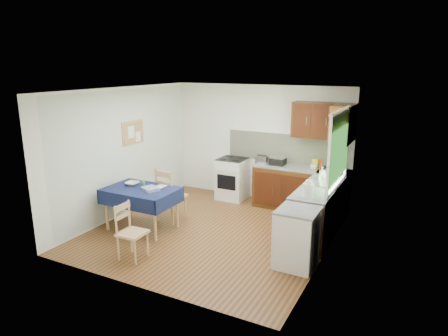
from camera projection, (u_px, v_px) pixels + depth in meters
The scene contains 33 objects.
floor at pixel (213, 231), 7.18m from camera, with size 4.20×4.20×0.00m, color #4A2C13.
ceiling at pixel (212, 90), 6.55m from camera, with size 4.00×4.20×0.02m, color white.
wall_back at pixel (259, 143), 8.67m from camera, with size 4.00×0.02×2.50m, color white.
wall_front at pixel (133, 199), 5.06m from camera, with size 4.00×0.02×2.50m, color white.
wall_left at pixel (123, 152), 7.75m from camera, with size 0.02×4.20×2.50m, color silver.
wall_right at pixel (330, 178), 5.98m from camera, with size 0.02×4.20×2.50m, color white.
base_cabinets at pixel (308, 199), 7.55m from camera, with size 1.90×2.30×0.86m.
worktop_back at pixel (302, 168), 8.04m from camera, with size 1.90×0.60×0.04m, color slate.
worktop_right at pixel (319, 188), 6.77m from camera, with size 0.60×1.70×0.04m, color slate.
worktop_corner at pixel (334, 172), 7.76m from camera, with size 0.60×0.60×0.04m, color slate.
splashback at pixel (288, 148), 8.38m from camera, with size 2.70×0.02×0.60m, color beige.
upper_cabinets at pixel (328, 122), 7.59m from camera, with size 1.20×0.85×0.70m.
stove at pixel (232, 178), 8.83m from camera, with size 0.60×0.61×0.92m.
window at pixel (339, 144), 6.49m from camera, with size 0.04×1.48×1.26m.
fridge at pixel (297, 238), 5.84m from camera, with size 0.58×0.60×0.89m.
corkboard at pixel (133, 133), 7.91m from camera, with size 0.04×0.62×0.47m.
dining_table at pixel (141, 194), 7.12m from camera, with size 1.27×0.86×0.77m.
chair_far at pixel (169, 194), 7.51m from camera, with size 0.52×0.52×1.04m.
chair_near at pixel (130, 230), 6.08m from camera, with size 0.40×0.40×0.88m.
toaster at pixel (262, 160), 8.31m from camera, with size 0.24×0.15×0.19m.
sandwich_press at pixel (278, 161), 8.20m from camera, with size 0.30×0.26×0.18m.
sauce_bottle at pixel (321, 165), 7.73m from camera, with size 0.05×0.05×0.23m, color #AF240E.
yellow_packet at pixel (315, 163), 8.01m from camera, with size 0.13×0.08×0.17m, color yellow.
dish_rack at pixel (322, 183), 6.87m from camera, with size 0.46×0.35×0.22m.
kettle at pixel (308, 189), 6.19m from camera, with size 0.17×0.17×0.29m.
cup at pixel (313, 167), 7.83m from camera, with size 0.13×0.13×0.10m, color silver.
soap_bottle_a at pixel (322, 175), 6.92m from camera, with size 0.11×0.11×0.29m, color white.
soap_bottle_b at pixel (325, 174), 7.17m from camera, with size 0.09×0.09×0.19m, color #1B53A1.
soap_bottle_c at pixel (311, 191), 6.25m from camera, with size 0.14×0.14×0.17m, color #2B8E26.
plate_bowl at pixel (132, 184), 7.28m from camera, with size 0.24×0.24×0.06m, color beige.
book at pixel (157, 186), 7.21m from camera, with size 0.17×0.23×0.02m, color white.
spice_jar at pixel (143, 184), 7.20m from camera, with size 0.05×0.05×0.10m, color green.
tea_towel at pixel (150, 189), 6.99m from camera, with size 0.29×0.23×0.05m, color navy.
Camera 1 is at (3.22, -5.84, 2.90)m, focal length 32.00 mm.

